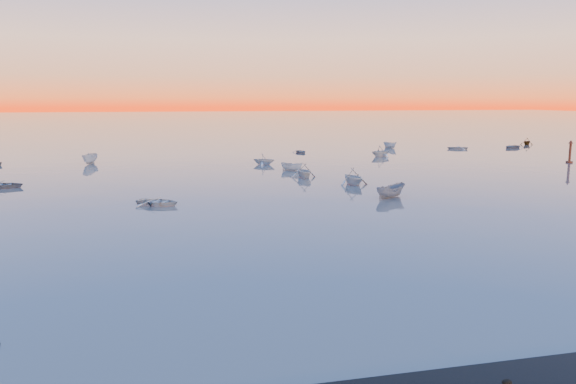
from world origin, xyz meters
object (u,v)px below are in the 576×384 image
object	(u,v)px
boat_near_center	(390,198)
boat_near_right	(304,178)
channel_marker	(570,153)
boat_near_left	(158,205)

from	to	relation	value
boat_near_center	boat_near_right	bearing A→B (deg)	-9.93
boat_near_center	channel_marker	size ratio (longest dim) A/B	1.08
boat_near_center	boat_near_right	distance (m)	15.97
boat_near_center	boat_near_left	bearing A→B (deg)	60.44
boat_near_left	boat_near_right	world-z (taller)	boat_near_right
boat_near_right	boat_near_center	bearing A→B (deg)	101.02
channel_marker	boat_near_center	bearing A→B (deg)	-150.53
boat_near_center	channel_marker	distance (m)	43.69
boat_near_left	boat_near_right	size ratio (longest dim) A/B	1.04
boat_near_left	boat_near_center	bearing A→B (deg)	-63.02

